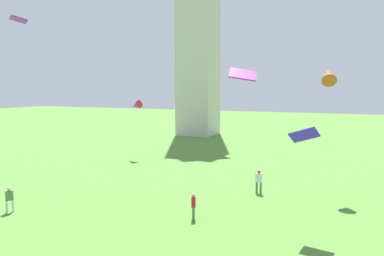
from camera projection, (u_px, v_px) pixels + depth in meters
name	position (u px, v px, depth m)	size (l,w,h in m)	color
monument_obelisk	(198.00, 4.00, 63.65)	(5.82, 5.82, 43.37)	beige
person_1	(193.00, 204.00, 23.40)	(0.38, 0.48, 1.63)	#51754C
person_2	(9.00, 198.00, 24.67)	(0.41, 0.50, 1.66)	silver
person_3	(259.00, 180.00, 29.12)	(0.54, 0.45, 1.79)	#51754C
kite_flying_0	(19.00, 20.00, 29.69)	(1.37, 1.44, 0.52)	purple
kite_flying_1	(304.00, 135.00, 20.87)	(1.64, 0.96, 1.05)	#331DDF
kite_flying_2	(328.00, 75.00, 29.04)	(1.44, 2.06, 1.76)	#B8511B
kite_flying_4	(136.00, 106.00, 44.02)	(1.73, 1.38, 1.26)	#C52A40
kite_flying_5	(243.00, 74.00, 20.52)	(1.56, 1.31, 0.80)	purple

